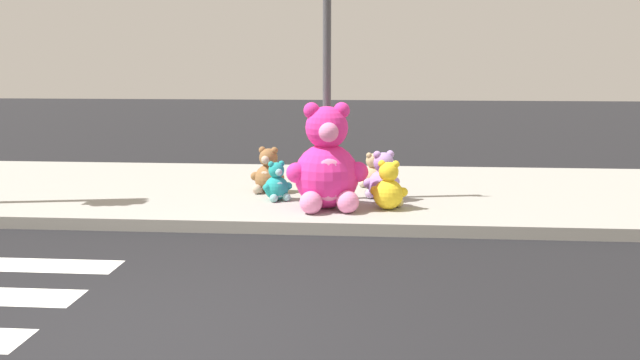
{
  "coord_description": "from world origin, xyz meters",
  "views": [
    {
      "loc": [
        1.66,
        -4.69,
        2.02
      ],
      "look_at": [
        0.97,
        3.6,
        0.55
      ],
      "focal_mm": 38.41,
      "sensor_mm": 36.0,
      "label": 1
    }
  ],
  "objects_px": {
    "plush_brown": "(268,174)",
    "plush_pink_large": "(327,167)",
    "plush_tan": "(372,174)",
    "plush_lime": "(313,172)",
    "plush_yellow": "(389,189)",
    "sign_pole": "(327,73)",
    "plush_lavender": "(383,180)",
    "plush_teal": "(277,185)"
  },
  "relations": [
    {
      "from": "plush_teal",
      "to": "plush_tan",
      "type": "height_order",
      "value": "plush_tan"
    },
    {
      "from": "plush_pink_large",
      "to": "plush_teal",
      "type": "height_order",
      "value": "plush_pink_large"
    },
    {
      "from": "plush_teal",
      "to": "plush_tan",
      "type": "relative_size",
      "value": 0.99
    },
    {
      "from": "plush_lime",
      "to": "plush_teal",
      "type": "relative_size",
      "value": 1.15
    },
    {
      "from": "plush_lime",
      "to": "plush_teal",
      "type": "height_order",
      "value": "plush_lime"
    },
    {
      "from": "plush_pink_large",
      "to": "plush_teal",
      "type": "xyz_separation_m",
      "value": [
        -0.71,
        0.44,
        -0.32
      ]
    },
    {
      "from": "sign_pole",
      "to": "plush_brown",
      "type": "xyz_separation_m",
      "value": [
        -0.86,
        0.38,
        -1.44
      ]
    },
    {
      "from": "plush_teal",
      "to": "sign_pole",
      "type": "bearing_deg",
      "value": 12.39
    },
    {
      "from": "plush_brown",
      "to": "plush_pink_large",
      "type": "bearing_deg",
      "value": -46.87
    },
    {
      "from": "plush_lime",
      "to": "plush_yellow",
      "type": "xyz_separation_m",
      "value": [
        1.08,
        -1.33,
        0.01
      ]
    },
    {
      "from": "plush_lime",
      "to": "plush_yellow",
      "type": "height_order",
      "value": "plush_yellow"
    },
    {
      "from": "plush_brown",
      "to": "plush_tan",
      "type": "xyz_separation_m",
      "value": [
        1.47,
        0.46,
        -0.05
      ]
    },
    {
      "from": "plush_yellow",
      "to": "plush_teal",
      "type": "height_order",
      "value": "plush_yellow"
    },
    {
      "from": "plush_yellow",
      "to": "plush_lavender",
      "type": "xyz_separation_m",
      "value": [
        -0.07,
        0.54,
        0.02
      ]
    },
    {
      "from": "plush_pink_large",
      "to": "plush_lavender",
      "type": "relative_size",
      "value": 1.99
    },
    {
      "from": "plush_brown",
      "to": "plush_tan",
      "type": "distance_m",
      "value": 1.54
    },
    {
      "from": "plush_lime",
      "to": "plush_yellow",
      "type": "relative_size",
      "value": 0.98
    },
    {
      "from": "plush_lavender",
      "to": "plush_lime",
      "type": "bearing_deg",
      "value": 141.9
    },
    {
      "from": "plush_yellow",
      "to": "plush_tan",
      "type": "relative_size",
      "value": 1.17
    },
    {
      "from": "plush_yellow",
      "to": "plush_pink_large",
      "type": "bearing_deg",
      "value": -178.34
    },
    {
      "from": "sign_pole",
      "to": "plush_tan",
      "type": "relative_size",
      "value": 5.97
    },
    {
      "from": "plush_brown",
      "to": "plush_teal",
      "type": "bearing_deg",
      "value": -68.92
    },
    {
      "from": "sign_pole",
      "to": "plush_lime",
      "type": "xyz_separation_m",
      "value": [
        -0.26,
        0.76,
        -1.45
      ]
    },
    {
      "from": "sign_pole",
      "to": "plush_lime",
      "type": "distance_m",
      "value": 1.66
    },
    {
      "from": "plush_brown",
      "to": "plush_tan",
      "type": "bearing_deg",
      "value": 17.36
    },
    {
      "from": "plush_yellow",
      "to": "plush_lime",
      "type": "bearing_deg",
      "value": 129.12
    },
    {
      "from": "plush_lime",
      "to": "plush_yellow",
      "type": "bearing_deg",
      "value": -50.88
    },
    {
      "from": "plush_pink_large",
      "to": "sign_pole",
      "type": "bearing_deg",
      "value": 94.41
    },
    {
      "from": "plush_pink_large",
      "to": "plush_brown",
      "type": "relative_size",
      "value": 2.05
    },
    {
      "from": "plush_pink_large",
      "to": "plush_lavender",
      "type": "xyz_separation_m",
      "value": [
        0.71,
        0.56,
        -0.27
      ]
    },
    {
      "from": "plush_lime",
      "to": "plush_teal",
      "type": "bearing_deg",
      "value": -114.05
    },
    {
      "from": "sign_pole",
      "to": "plush_lavender",
      "type": "bearing_deg",
      "value": -2.29
    },
    {
      "from": "plush_lime",
      "to": "plush_lavender",
      "type": "bearing_deg",
      "value": -38.1
    },
    {
      "from": "sign_pole",
      "to": "plush_tan",
      "type": "bearing_deg",
      "value": 53.96
    },
    {
      "from": "plush_pink_large",
      "to": "plush_lime",
      "type": "height_order",
      "value": "plush_pink_large"
    },
    {
      "from": "plush_tan",
      "to": "plush_teal",
      "type": "bearing_deg",
      "value": -142.22
    },
    {
      "from": "sign_pole",
      "to": "plush_lavender",
      "type": "xyz_separation_m",
      "value": [
        0.75,
        -0.03,
        -1.43
      ]
    },
    {
      "from": "plush_tan",
      "to": "plush_lavender",
      "type": "height_order",
      "value": "plush_lavender"
    },
    {
      "from": "sign_pole",
      "to": "plush_teal",
      "type": "bearing_deg",
      "value": -167.61
    },
    {
      "from": "plush_pink_large",
      "to": "plush_tan",
      "type": "xyz_separation_m",
      "value": [
        0.57,
        1.43,
        -0.32
      ]
    },
    {
      "from": "plush_yellow",
      "to": "plush_teal",
      "type": "xyz_separation_m",
      "value": [
        -1.48,
        0.42,
        -0.04
      ]
    },
    {
      "from": "plush_teal",
      "to": "plush_brown",
      "type": "xyz_separation_m",
      "value": [
        -0.2,
        0.52,
        0.05
      ]
    }
  ]
}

